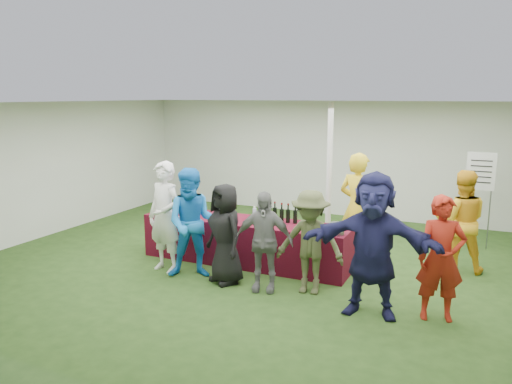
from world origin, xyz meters
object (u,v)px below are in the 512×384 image
at_px(serving_table, 245,241).
at_px(staff_back, 461,221).
at_px(staff_pourer, 357,208).
at_px(customer_2, 225,234).
at_px(wine_list_sign, 480,179).
at_px(customer_4, 310,242).
at_px(customer_1, 193,223).
at_px(customer_6, 441,259).
at_px(customer_0, 165,217).
at_px(customer_5, 373,245).
at_px(dump_bucket, 337,229).
at_px(customer_3, 263,241).

relative_size(serving_table, staff_back, 2.16).
xyz_separation_m(staff_pourer, customer_2, (-1.58, -1.80, -0.18)).
relative_size(wine_list_sign, customer_4, 1.19).
bearing_deg(wine_list_sign, customer_1, -138.65).
bearing_deg(customer_6, customer_0, 164.02).
xyz_separation_m(serving_table, customer_2, (0.12, -0.94, 0.39)).
distance_m(wine_list_sign, staff_back, 1.59).
bearing_deg(customer_5, customer_0, 172.11).
height_order(customer_0, customer_6, customer_0).
distance_m(serving_table, staff_back, 3.53).
distance_m(customer_2, customer_4, 1.31).
relative_size(dump_bucket, staff_pourer, 0.12).
bearing_deg(customer_0, customer_5, 7.68).
distance_m(serving_table, customer_4, 1.67).
xyz_separation_m(customer_1, customer_5, (2.82, -0.23, 0.08)).
bearing_deg(customer_6, customer_3, 165.80).
bearing_deg(customer_6, dump_bucket, 139.63).
xyz_separation_m(customer_5, customer_6, (0.82, 0.21, -0.14)).
xyz_separation_m(wine_list_sign, customer_0, (-4.56, -3.49, -0.41)).
bearing_deg(customer_3, customer_1, 164.58).
bearing_deg(customer_4, serving_table, 145.90).
distance_m(customer_4, customer_5, 1.04).
relative_size(customer_3, customer_5, 0.78).
distance_m(customer_2, customer_3, 0.66).
height_order(customer_1, customer_2, customer_1).
relative_size(staff_back, customer_0, 0.92).
relative_size(serving_table, dump_bucket, 16.36).
bearing_deg(customer_2, dump_bucket, 55.02).
bearing_deg(dump_bucket, wine_list_sign, 55.89).
distance_m(wine_list_sign, customer_4, 4.05).
xyz_separation_m(staff_pourer, customer_6, (1.50, -1.81, -0.14)).
bearing_deg(wine_list_sign, staff_back, -98.69).
height_order(staff_back, customer_6, staff_back).
relative_size(serving_table, customer_2, 2.34).
distance_m(staff_back, customer_0, 4.77).
bearing_deg(customer_2, staff_pourer, 78.66).
relative_size(customer_1, customer_6, 1.07).
bearing_deg(staff_pourer, customer_6, 147.39).
bearing_deg(staff_back, customer_0, 15.35).
xyz_separation_m(serving_table, dump_bucket, (1.65, -0.22, 0.46)).
bearing_deg(customer_0, customer_1, 8.36).
height_order(staff_pourer, customer_4, staff_pourer).
bearing_deg(serving_table, dump_bucket, -7.59).
bearing_deg(customer_3, dump_bucket, 28.58).
height_order(wine_list_sign, customer_6, wine_list_sign).
bearing_deg(staff_back, dump_bucket, 28.82).
distance_m(customer_2, customer_5, 2.27).
bearing_deg(customer_4, customer_0, 177.52).
height_order(serving_table, customer_2, customer_2).
bearing_deg(customer_0, customer_3, 9.05).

